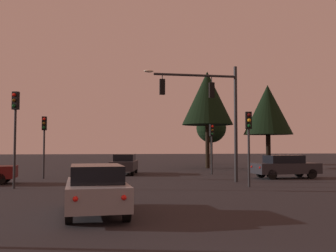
{
  "coord_description": "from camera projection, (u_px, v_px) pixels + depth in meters",
  "views": [
    {
      "loc": [
        -1.76,
        -5.08,
        2.07
      ],
      "look_at": [
        1.72,
        16.74,
        3.23
      ],
      "focal_mm": 42.39,
      "sensor_mm": 36.0,
      "label": 1
    }
  ],
  "objects": [
    {
      "name": "car_far_lane",
      "position": [
        125.0,
        164.0,
        30.0
      ],
      "size": [
        2.4,
        4.64,
        1.52
      ],
      "color": "#232328",
      "rests_on": "ground"
    },
    {
      "name": "car_nearside_lane",
      "position": [
        96.0,
        189.0,
        12.14
      ],
      "size": [
        2.03,
        4.43,
        1.52
      ],
      "color": "gray",
      "rests_on": "ground"
    },
    {
      "name": "traffic_light_corner_right",
      "position": [
        15.0,
        120.0,
        19.77
      ],
      "size": [
        0.37,
        0.39,
        4.83
      ],
      "color": "#232326",
      "rests_on": "ground"
    },
    {
      "name": "ground_plane",
      "position": [
        129.0,
        175.0,
        29.34
      ],
      "size": [
        168.0,
        168.0,
        0.0
      ],
      "primitive_type": "plane",
      "color": "black",
      "rests_on": "ground"
    },
    {
      "name": "tree_left_far",
      "position": [
        207.0,
        98.0,
        38.44
      ],
      "size": [
        4.94,
        4.94,
        9.4
      ],
      "color": "black",
      "rests_on": "ground"
    },
    {
      "name": "tree_center_horizon",
      "position": [
        268.0,
        110.0,
        36.13
      ],
      "size": [
        4.43,
        4.43,
        7.73
      ],
      "color": "black",
      "rests_on": "ground"
    },
    {
      "name": "traffic_light_median",
      "position": [
        212.0,
        139.0,
        29.81
      ],
      "size": [
        0.35,
        0.38,
        3.77
      ],
      "color": "#232326",
      "rests_on": "ground"
    },
    {
      "name": "tree_behind_sign",
      "position": [
        211.0,
        128.0,
        47.19
      ],
      "size": [
        3.55,
        3.55,
        6.11
      ],
      "color": "black",
      "rests_on": "ground"
    },
    {
      "name": "traffic_light_corner_left",
      "position": [
        249.0,
        133.0,
        20.56
      ],
      "size": [
        0.33,
        0.37,
        3.9
      ],
      "color": "#232326",
      "rests_on": "ground"
    },
    {
      "name": "traffic_signal_mast_arm",
      "position": [
        211.0,
        103.0,
        23.32
      ],
      "size": [
        5.61,
        0.49,
        6.87
      ],
      "color": "#232326",
      "rests_on": "ground"
    },
    {
      "name": "car_crossing_right",
      "position": [
        285.0,
        166.0,
        26.06
      ],
      "size": [
        4.43,
        2.0,
        1.52
      ],
      "color": "#232328",
      "rests_on": "ground"
    },
    {
      "name": "traffic_light_far_side",
      "position": [
        44.0,
        134.0,
        25.94
      ],
      "size": [
        0.3,
        0.35,
        4.06
      ],
      "color": "#232326",
      "rests_on": "ground"
    }
  ]
}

